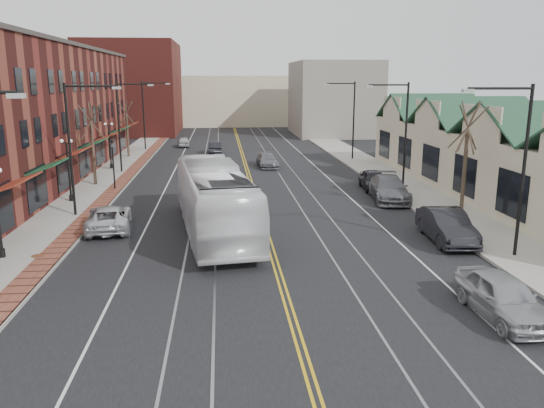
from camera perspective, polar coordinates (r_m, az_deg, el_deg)
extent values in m
plane|color=black|center=(19.01, 2.34, -12.75)|extent=(160.00, 160.00, 0.00)
cube|color=gray|center=(39.03, -19.62, 0.25)|extent=(4.00, 120.00, 0.15)
cube|color=gray|center=(40.47, 15.46, 0.99)|extent=(4.00, 120.00, 0.15)
cube|color=maroon|center=(47.04, -26.47, 8.42)|extent=(10.00, 50.00, 11.00)
cube|color=#C4B496|center=(42.60, 23.22, 4.03)|extent=(8.00, 36.00, 4.60)
cube|color=maroon|center=(87.99, -14.73, 11.95)|extent=(14.00, 18.00, 14.00)
cube|color=#C4B496|center=(102.02, -4.23, 11.05)|extent=(22.00, 14.00, 9.00)
cube|color=slate|center=(83.79, 6.61, 11.21)|extent=(12.00, 16.00, 11.00)
cube|color=#999999|center=(17.99, -25.80, 10.44)|extent=(0.50, 0.25, 0.15)
cylinder|color=black|center=(34.41, -20.90, 5.40)|extent=(0.16, 0.16, 8.00)
cylinder|color=black|center=(33.79, -18.94, 11.90)|extent=(3.00, 0.12, 0.12)
cube|color=#999999|center=(33.48, -16.38, 11.90)|extent=(0.50, 0.25, 0.15)
cylinder|color=black|center=(49.93, -16.15, 7.92)|extent=(0.16, 0.16, 8.00)
cylinder|color=black|center=(49.51, -14.69, 12.38)|extent=(3.00, 0.12, 0.12)
cube|color=#999999|center=(49.30, -12.92, 12.35)|extent=(0.50, 0.25, 0.15)
cylinder|color=black|center=(65.69, -13.64, 9.22)|extent=(0.16, 0.16, 8.00)
cylinder|color=black|center=(65.36, -12.49, 12.60)|extent=(3.00, 0.12, 0.12)
cube|color=#999999|center=(65.21, -11.15, 12.57)|extent=(0.50, 0.25, 0.15)
cylinder|color=black|center=(27.12, 25.43, 3.09)|extent=(0.16, 0.16, 8.00)
cylinder|color=black|center=(26.06, 23.38, 11.35)|extent=(3.00, 0.12, 0.12)
cube|color=#999999|center=(25.38, 20.33, 11.36)|extent=(0.50, 0.25, 0.15)
cylinder|color=black|center=(41.53, 14.18, 7.06)|extent=(0.16, 0.16, 8.00)
cylinder|color=black|center=(40.85, 12.45, 12.40)|extent=(3.00, 0.12, 0.12)
cube|color=#999999|center=(40.42, 10.37, 12.35)|extent=(0.50, 0.25, 0.15)
cylinder|color=black|center=(56.80, 8.77, 8.86)|extent=(0.16, 0.16, 8.00)
cylinder|color=black|center=(56.30, 7.39, 12.74)|extent=(3.00, 0.12, 0.12)
cube|color=#999999|center=(55.99, 5.86, 12.68)|extent=(0.50, 0.25, 0.15)
cylinder|color=black|center=(28.16, -27.02, -4.71)|extent=(0.28, 0.28, 0.40)
cylinder|color=black|center=(39.18, -20.78, 0.61)|extent=(0.28, 0.28, 0.40)
cylinder|color=black|center=(38.85, -21.00, 3.20)|extent=(0.14, 0.14, 4.00)
cube|color=black|center=(38.58, -21.24, 6.13)|extent=(0.60, 0.06, 0.06)
sphere|color=white|center=(38.65, -21.69, 6.33)|extent=(0.24, 0.24, 0.24)
sphere|color=white|center=(38.49, -20.83, 6.37)|extent=(0.24, 0.24, 0.24)
cylinder|color=black|center=(52.58, -16.89, 3.94)|extent=(0.28, 0.28, 0.40)
cylinder|color=black|center=(52.34, -17.03, 5.88)|extent=(0.14, 0.14, 4.00)
cube|color=black|center=(52.14, -17.17, 8.06)|extent=(0.60, 0.06, 0.06)
sphere|color=white|center=(52.19, -17.51, 8.20)|extent=(0.24, 0.24, 0.24)
sphere|color=white|center=(52.07, -16.86, 8.24)|extent=(0.24, 0.24, 0.24)
cylinder|color=#382B21|center=(44.46, -18.67, 5.14)|extent=(0.24, 0.24, 4.90)
cylinder|color=#382B21|center=(44.21, -18.92, 8.41)|extent=(0.58, 1.37, 2.90)
cylinder|color=#382B21|center=(44.21, -18.92, 8.41)|extent=(1.60, 0.66, 2.78)
cylinder|color=#382B21|center=(44.21, -18.92, 8.41)|extent=(0.53, 1.23, 2.96)
cylinder|color=#382B21|center=(44.21, -18.92, 8.41)|extent=(1.69, 1.03, 2.64)
cylinder|color=#382B21|center=(44.21, -18.92, 8.41)|extent=(1.78, 1.29, 2.48)
cylinder|color=#382B21|center=(60.07, -15.28, 7.13)|extent=(0.24, 0.24, 4.55)
cylinder|color=#382B21|center=(59.88, -15.42, 9.39)|extent=(0.55, 1.28, 2.69)
cylinder|color=#382B21|center=(59.88, -15.42, 9.39)|extent=(1.49, 0.62, 2.58)
cylinder|color=#382B21|center=(59.88, -15.42, 9.39)|extent=(0.50, 1.15, 2.75)
cylinder|color=#382B21|center=(59.88, -15.42, 9.39)|extent=(1.57, 0.97, 2.45)
cylinder|color=#382B21|center=(59.88, -15.42, 9.39)|extent=(1.66, 1.20, 2.30)
cylinder|color=#382B21|center=(34.76, 19.98, 3.25)|extent=(0.24, 0.24, 5.25)
cylinder|color=#382B21|center=(34.43, 20.33, 7.71)|extent=(0.61, 1.46, 3.10)
cylinder|color=#382B21|center=(34.43, 20.33, 7.71)|extent=(1.70, 0.70, 2.97)
cylinder|color=#382B21|center=(34.43, 20.33, 7.71)|extent=(0.56, 1.31, 3.17)
cylinder|color=#382B21|center=(34.43, 20.33, 7.71)|extent=(1.80, 1.10, 2.82)
cylinder|color=#382B21|center=(34.43, 20.33, 7.71)|extent=(1.90, 1.37, 2.65)
cylinder|color=#592D19|center=(27.66, -23.89, -5.11)|extent=(0.60, 0.60, 0.02)
cylinder|color=black|center=(42.25, -16.67, 3.72)|extent=(0.12, 0.12, 3.20)
imported|color=black|center=(42.01, -16.83, 6.07)|extent=(0.18, 0.15, 0.90)
imported|color=white|center=(29.31, -6.20, 0.47)|extent=(4.96, 13.85, 3.77)
imported|color=silver|center=(31.39, -17.13, -1.42)|extent=(2.96, 5.31, 1.40)
imported|color=#A1A3A8|center=(20.87, 23.56, -9.08)|extent=(2.05, 4.73, 1.59)
imported|color=black|center=(29.26, 18.27, -2.25)|extent=(2.12, 5.27, 1.70)
imported|color=slate|center=(38.20, 12.44, 1.64)|extent=(3.11, 6.13, 1.71)
imported|color=#232228|center=(41.76, 10.86, 2.56)|extent=(2.12, 4.59, 1.52)
imported|color=black|center=(61.87, -6.16, 6.06)|extent=(1.59, 4.20, 1.37)
imported|color=slate|center=(51.76, -0.50, 4.71)|extent=(2.05, 4.61, 1.31)
imported|color=#B6B9BE|center=(68.58, -9.51, 6.61)|extent=(1.82, 3.84, 1.27)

